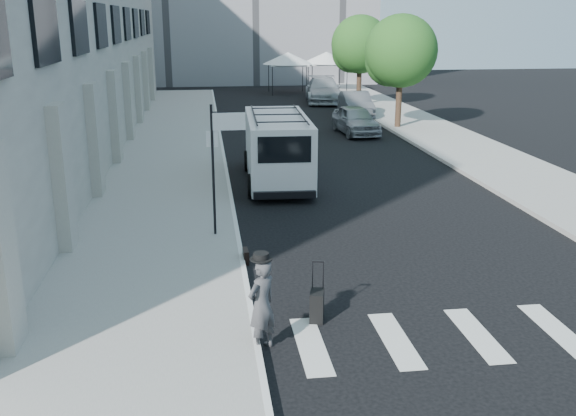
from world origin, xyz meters
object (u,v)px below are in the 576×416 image
object	(u,v)px
briefcase	(246,256)
cargo_van	(277,148)
parked_car_a	(356,120)
parked_car_b	(356,104)
parked_car_c	(323,90)
businessman	(262,305)
suitcase	(317,306)

from	to	relation	value
briefcase	cargo_van	distance (m)	8.29
parked_car_a	parked_car_b	bearing A→B (deg)	72.94
parked_car_a	parked_car_c	xyz separation A→B (m)	(0.75, 13.11, 0.13)
businessman	cargo_van	world-z (taller)	cargo_van
cargo_van	parked_car_c	size ratio (longest dim) A/B	1.10
suitcase	parked_car_c	xyz separation A→B (m)	(6.46, 33.97, 0.54)
briefcase	parked_car_b	bearing A→B (deg)	68.35
briefcase	parked_car_b	distance (m)	24.90
businessman	cargo_van	size ratio (longest dim) A/B	0.27
briefcase	parked_car_c	size ratio (longest dim) A/B	0.07
briefcase	suitcase	bearing A→B (deg)	-72.55
suitcase	parked_car_b	bearing A→B (deg)	88.89
briefcase	cargo_van	world-z (taller)	cargo_van
parked_car_a	briefcase	bearing A→B (deg)	-115.18
parked_car_a	parked_car_b	distance (m)	6.09
parked_car_a	parked_car_c	world-z (taller)	parked_car_c
cargo_van	parked_car_b	distance (m)	16.78
parked_car_c	parked_car_a	bearing A→B (deg)	-86.64
cargo_van	suitcase	bearing A→B (deg)	-90.46
businessman	parked_car_a	xyz separation A→B (m)	(6.90, 21.86, -0.14)
parked_car_b	parked_car_c	xyz separation A→B (m)	(-0.66, 7.18, 0.11)
parked_car_a	suitcase	bearing A→B (deg)	-109.03
briefcase	parked_car_a	size ratio (longest dim) A/B	0.10
briefcase	businessman	bearing A→B (deg)	-92.15
suitcase	parked_car_a	size ratio (longest dim) A/B	0.28
suitcase	parked_car_b	world-z (taller)	parked_car_b
parked_car_b	suitcase	bearing A→B (deg)	-101.53
parked_car_c	parked_car_b	bearing A→B (deg)	-78.12
briefcase	suitcase	distance (m)	3.53
parked_car_c	businessman	bearing A→B (deg)	-95.72
parked_car_a	parked_car_c	distance (m)	13.13
cargo_van	briefcase	bearing A→B (deg)	-99.81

